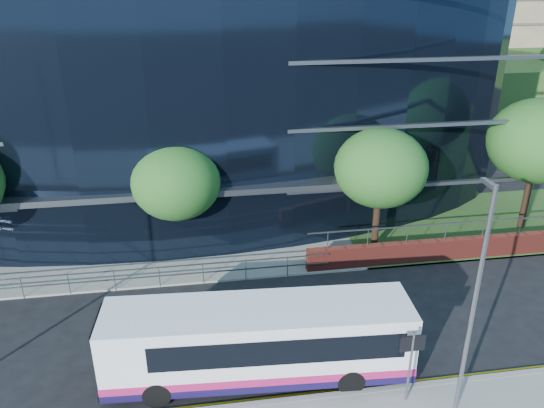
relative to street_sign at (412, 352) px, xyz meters
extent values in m
plane|color=black|center=(-4.50, 1.59, -2.15)|extent=(200.00, 200.00, 0.00)
cube|color=gray|center=(-4.50, 0.59, -2.07)|extent=(80.00, 0.25, 0.16)
cube|color=gold|center=(-4.50, 0.79, -2.14)|extent=(80.00, 0.08, 0.01)
cube|color=gold|center=(-4.50, 0.94, -2.14)|extent=(80.00, 0.08, 0.01)
cube|color=gray|center=(-10.50, 12.59, -2.10)|extent=(50.00, 8.00, 0.10)
cube|color=black|center=(-8.50, 25.59, 5.85)|extent=(38.00, 16.00, 16.00)
cube|color=#595E66|center=(-8.50, 11.09, 1.55)|extent=(22.00, 1.20, 0.30)
cube|color=slate|center=(-12.50, 8.59, -1.10)|extent=(24.00, 0.05, 0.05)
cube|color=slate|center=(-12.50, 8.59, -1.55)|extent=(24.00, 0.05, 0.05)
cylinder|color=slate|center=(-12.50, 8.59, -1.60)|extent=(0.04, 0.04, 1.10)
cube|color=#2D511E|center=(27.50, 57.59, -0.15)|extent=(60.00, 42.00, 4.00)
cylinder|color=slate|center=(0.00, -0.01, -0.60)|extent=(0.08, 0.08, 2.80)
cube|color=black|center=(0.00, 0.01, 0.35)|extent=(0.85, 0.06, 0.60)
cylinder|color=black|center=(-7.50, 11.09, -0.72)|extent=(0.36, 0.36, 2.86)
ellipsoid|color=#17511F|center=(-7.50, 11.09, 2.08)|extent=(4.29, 4.29, 3.65)
cylinder|color=black|center=(2.50, 10.59, -0.61)|extent=(0.36, 0.36, 3.08)
ellipsoid|color=#17511F|center=(2.50, 10.59, 2.40)|extent=(4.62, 4.62, 3.93)
cylinder|color=black|center=(11.50, 11.59, -0.39)|extent=(0.36, 0.36, 3.52)
ellipsoid|color=#17511F|center=(11.50, 11.59, 3.05)|extent=(5.28, 5.28, 4.49)
cylinder|color=black|center=(19.50, 41.59, -0.61)|extent=(0.36, 0.36, 3.08)
ellipsoid|color=#17511F|center=(19.50, 41.59, 2.40)|extent=(4.62, 4.62, 3.93)
cylinder|color=slate|center=(1.50, -0.61, 2.00)|extent=(0.14, 0.14, 8.00)
cube|color=slate|center=(1.50, -0.26, 5.90)|extent=(0.15, 0.70, 0.12)
cube|color=white|center=(-4.75, 2.07, -0.52)|extent=(10.83, 3.09, 2.58)
cube|color=#160E3C|center=(-4.75, 2.07, -1.66)|extent=(10.85, 3.14, 0.29)
cube|color=#B91B5B|center=(-4.75, 2.07, -1.37)|extent=(10.85, 3.14, 0.29)
cube|color=black|center=(-4.16, 2.03, -0.16)|extent=(8.70, 3.01, 0.97)
cube|color=black|center=(-10.11, 2.40, -0.40)|extent=(0.21, 2.09, 1.51)
cube|color=black|center=(-10.12, 2.40, 0.50)|extent=(0.22, 2.00, 0.39)
cube|color=yellow|center=(-10.15, 2.65, 0.50)|extent=(0.11, 1.07, 0.21)
cube|color=black|center=(-10.11, 2.40, -1.71)|extent=(0.25, 2.34, 0.23)
cylinder|color=black|center=(-8.31, 1.19, -1.66)|extent=(0.99, 0.35, 0.97)
cylinder|color=black|center=(-1.71, 0.78, -1.66)|extent=(0.99, 0.35, 0.97)
camera|label=1|loc=(-6.60, -12.88, 11.36)|focal=35.00mm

